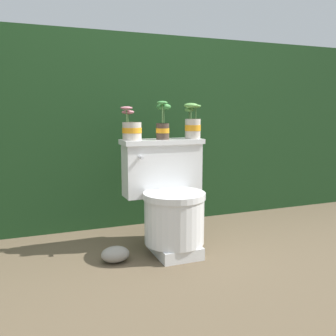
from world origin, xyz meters
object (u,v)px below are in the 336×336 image
(potted_plant_middle, at_px, (193,124))
(garden_stone, at_px, (115,254))
(potted_plant_left, at_px, (132,129))
(potted_plant_midleft, at_px, (163,124))
(toilet, at_px, (169,200))

(potted_plant_middle, relative_size, garden_stone, 1.39)
(potted_plant_left, relative_size, potted_plant_midleft, 0.86)
(potted_plant_left, distance_m, garden_stone, 0.74)
(toilet, xyz_separation_m, garden_stone, (-0.36, -0.08, -0.27))
(potted_plant_left, bearing_deg, garden_stone, -128.85)
(toilet, bearing_deg, garden_stone, -168.07)
(potted_plant_middle, xyz_separation_m, garden_stone, (-0.56, -0.18, -0.72))
(toilet, relative_size, potted_plant_midleft, 2.85)
(toilet, xyz_separation_m, potted_plant_left, (-0.19, 0.13, 0.42))
(garden_stone, bearing_deg, potted_plant_midleft, 27.82)
(potted_plant_left, height_order, potted_plant_middle, potted_plant_middle)
(potted_plant_middle, height_order, garden_stone, potted_plant_middle)
(potted_plant_midleft, distance_m, potted_plant_middle, 0.20)
(potted_plant_left, bearing_deg, potted_plant_middle, -3.10)
(potted_plant_midleft, relative_size, potted_plant_middle, 1.05)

